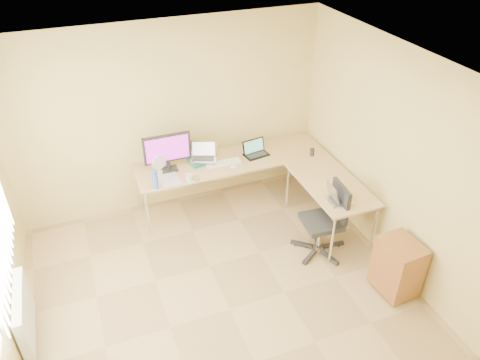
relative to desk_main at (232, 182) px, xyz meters
name	(u,v)px	position (x,y,z in m)	size (l,w,h in m)	color
floor	(230,309)	(-0.72, -1.85, -0.36)	(4.50, 4.50, 0.00)	tan
ceiling	(226,87)	(-0.72, -1.85, 2.24)	(4.50, 4.50, 0.00)	white
wall_back	(170,119)	(-0.72, 0.40, 0.93)	(4.50, 4.50, 0.00)	#DAC475
wall_right	(410,173)	(1.38, -1.85, 0.93)	(4.50, 4.50, 0.00)	#DAC475
desk_main	(232,182)	(0.00, 0.00, 0.00)	(2.65, 0.70, 0.73)	tan
desk_return	(328,206)	(0.98, -1.00, 0.00)	(0.70, 1.30, 0.73)	tan
monitor	(168,153)	(-0.87, 0.05, 0.63)	(0.62, 0.20, 0.53)	black
book_stack	(197,161)	(-0.47, 0.10, 0.39)	(0.20, 0.27, 0.05)	#156753
laptop_center	(203,152)	(-0.39, 0.08, 0.52)	(0.35, 0.27, 0.23)	#B4B5CB
laptop_black	(256,149)	(0.36, -0.01, 0.47)	(0.34, 0.25, 0.21)	black
keyboard	(223,163)	(-0.15, -0.06, 0.38)	(0.48, 0.14, 0.02)	white
mouse	(234,167)	(-0.05, -0.21, 0.38)	(0.10, 0.06, 0.03)	white
mug	(189,178)	(-0.70, -0.30, 0.41)	(0.10, 0.10, 0.10)	white
cd_stack	(194,179)	(-0.63, -0.30, 0.38)	(0.14, 0.14, 0.03)	silver
water_bottle	(155,179)	(-1.13, -0.30, 0.49)	(0.07, 0.07, 0.25)	blue
papers	(169,179)	(-0.92, -0.16, 0.37)	(0.23, 0.33, 0.01)	silver
white_box	(161,163)	(-0.95, 0.20, 0.40)	(0.21, 0.15, 0.08)	white
desk_fan	(159,165)	(-1.01, 0.03, 0.49)	(0.20, 0.20, 0.25)	silver
black_cup	(312,152)	(1.07, -0.30, 0.42)	(0.06, 0.06, 0.11)	#282423
laptop_return	(340,194)	(0.86, -1.37, 0.47)	(0.25, 0.32, 0.21)	#A5A5A5
office_chair	(322,219)	(0.66, -1.35, 0.14)	(0.58, 0.58, 0.96)	#272727
cabinet	(398,266)	(1.13, -2.25, -0.01)	(0.38, 0.47, 0.65)	brown
radiator	(24,314)	(-2.75, -1.45, -0.02)	(0.09, 0.80, 0.55)	white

